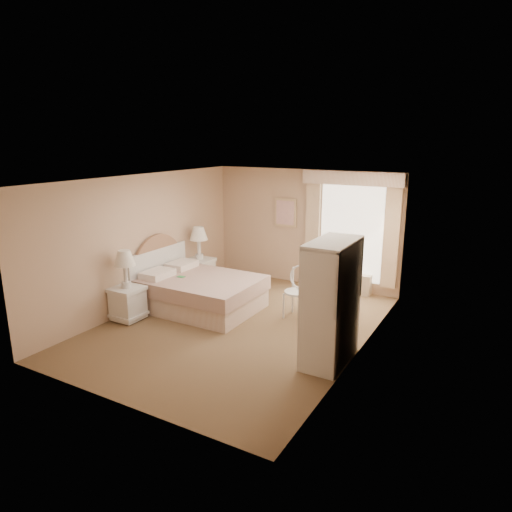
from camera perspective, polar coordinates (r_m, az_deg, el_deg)
The scene contains 9 objects.
room at distance 7.56m, azimuth -2.27°, elevation 0.10°, with size 4.21×5.51×2.51m.
window at distance 9.48m, azimuth 11.71°, elevation 3.33°, with size 2.05×0.22×2.51m.
framed_art at distance 10.04m, azimuth 3.69°, elevation 5.44°, with size 0.52×0.04×0.62m.
bed at distance 8.70m, azimuth -7.34°, elevation -4.29°, with size 2.11×1.62×1.43m.
nightstand_near at distance 8.34m, azimuth -15.81°, elevation -4.65°, with size 0.52×0.52×1.25m.
nightstand_far at distance 9.87m, azimuth -7.07°, elevation -1.10°, with size 0.54×0.54×1.30m.
round_table at distance 8.74m, azimuth 9.06°, elevation -2.90°, with size 0.77×0.77×0.81m.
cafe_chair at distance 8.20m, azimuth 5.35°, elevation -3.93°, with size 0.47×0.47×0.94m.
armoire at distance 6.59m, azimuth 9.37°, elevation -6.98°, with size 0.54×1.07×1.78m.
Camera 1 is at (3.86, -6.22, 3.13)m, focal length 32.00 mm.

